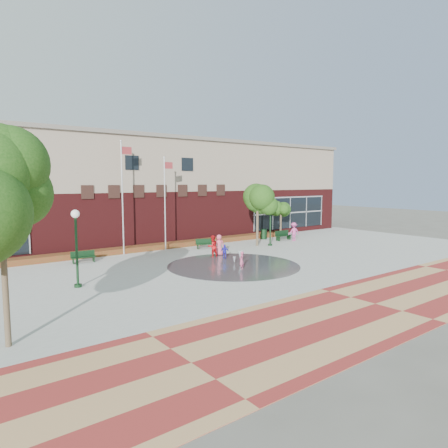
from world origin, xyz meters
TOP-DOWN VIEW (x-y plane):
  - ground at (0.00, 0.00)m, footprint 120.00×120.00m
  - plaza_concrete at (0.00, 4.00)m, footprint 46.00×18.00m
  - paver_band at (0.00, -7.00)m, footprint 46.00×6.00m
  - splash_pad at (0.00, 3.00)m, footprint 8.40×8.40m
  - library_building at (0.00, 17.48)m, footprint 44.40×10.40m
  - flower_bed at (0.00, 11.60)m, footprint 26.00×1.20m
  - flagpole_left at (-3.92, 11.01)m, footprint 0.96×0.27m
  - flagpole_right at (-0.71, 10.52)m, footprint 0.88×0.24m
  - lamp_left at (-9.52, 3.67)m, footprint 0.42×0.42m
  - lamp_right at (7.42, 7.44)m, footprint 0.40×0.40m
  - bench_left at (-7.33, 9.69)m, footprint 1.58×0.57m
  - bench_mid at (2.28, 9.44)m, footprint 1.63×1.00m
  - bench_right at (10.52, 8.96)m, footprint 1.80×0.60m
  - trash_can at (9.59, 10.57)m, footprint 0.59×0.59m
  - tree_mid at (6.55, 8.08)m, footprint 2.93×2.93m
  - tree_small_right at (12.28, 11.06)m, footprint 2.04×2.04m
  - water_jet_a at (0.97, 3.44)m, footprint 0.39×0.39m
  - water_jet_b at (0.47, 3.50)m, footprint 0.19×0.19m
  - child_splash at (-0.32, 1.81)m, footprint 0.49×0.44m
  - adult_red at (0.61, 6.15)m, footprint 0.77×0.61m
  - adult_pink at (1.40, 6.44)m, footprint 0.89×0.79m
  - child_blue at (0.91, 5.12)m, footprint 0.62×0.57m
  - person_bench at (11.02, 8.17)m, footprint 1.19×0.83m

SIDE VIEW (x-z plane):
  - ground at x=0.00m, z-range 0.00..0.00m
  - flower_bed at x=0.00m, z-range -0.20..0.20m
  - water_jet_a at x=0.97m, z-range -0.38..0.38m
  - water_jet_b at x=0.47m, z-range -0.22..0.22m
  - plaza_concrete at x=0.00m, z-range 0.00..0.01m
  - paver_band at x=0.00m, z-range 0.00..0.01m
  - splash_pad at x=0.00m, z-range 0.00..0.01m
  - bench_left at x=-7.33m, z-range -0.14..0.64m
  - bench_mid at x=2.28m, z-range -0.14..0.65m
  - bench_right at x=10.52m, z-range -0.16..0.73m
  - trash_can at x=9.59m, z-range 0.01..0.98m
  - child_blue at x=0.91m, z-range 0.00..1.02m
  - child_splash at x=-0.32m, z-range 0.00..1.13m
  - adult_pink at x=1.40m, z-range 0.00..1.54m
  - adult_red at x=0.61m, z-range 0.00..1.56m
  - person_bench at x=11.02m, z-range 0.00..1.68m
  - lamp_right at x=7.42m, z-range 0.46..4.22m
  - lamp_left at x=-9.52m, z-range 0.48..4.43m
  - tree_small_right at x=12.28m, z-range 0.80..4.29m
  - tree_mid at x=6.55m, z-range 1.13..6.07m
  - flagpole_right at x=-0.71m, z-range 0.43..7.67m
  - flagpole_left at x=-3.92m, z-range 0.47..8.78m
  - library_building at x=0.00m, z-range 0.04..9.24m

